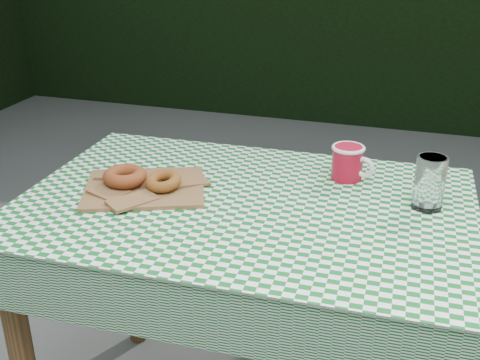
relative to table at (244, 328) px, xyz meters
name	(u,v)px	position (x,y,z in m)	size (l,w,h in m)	color
table	(244,328)	(0.00, 0.00, 0.00)	(1.08, 0.72, 0.75)	#53351C
tablecloth	(244,203)	(0.00, 0.00, 0.38)	(1.10, 0.74, 0.01)	#0E5C1F
paper_bag	(145,187)	(-0.26, -0.01, 0.39)	(0.30, 0.24, 0.02)	brown
bagel_front	(125,176)	(-0.31, -0.01, 0.41)	(0.11, 0.11, 0.04)	brown
bagel_back	(163,181)	(-0.21, -0.01, 0.41)	(0.09, 0.09, 0.03)	brown
coffee_mug	(347,163)	(0.22, 0.22, 0.43)	(0.16, 0.16, 0.09)	#AD0B23
drinking_glass	(430,183)	(0.43, 0.10, 0.45)	(0.07, 0.07, 0.13)	white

